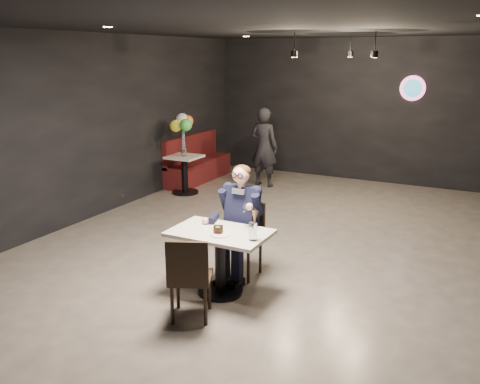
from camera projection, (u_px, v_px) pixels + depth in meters
The scene contains 17 objects.
floor at pixel (290, 248), 7.20m from camera, with size 9.00×9.00×0.00m, color gray.
wall_sign at pixel (413, 88), 10.16m from camera, with size 0.50×0.06×0.50m, color pink, non-canonical shape.
pendant_lights at pixel (341, 40), 8.17m from camera, with size 1.40×1.20×0.36m, color black.
main_table at pixel (220, 262), 5.76m from camera, with size 1.10×0.70×0.75m, color silver.
chair_far at pixel (242, 240), 6.21m from camera, with size 0.42×0.46×0.92m, color black.
chair_near at pixel (191, 276), 5.21m from camera, with size 0.42×0.46×0.92m, color black.
seated_man at pixel (242, 220), 6.14m from camera, with size 0.60×0.80×1.44m, color black.
dessert_plate at pixel (220, 234), 5.55m from camera, with size 0.24×0.24×0.01m, color white.
cake_slice at pixel (218, 230), 5.57m from camera, with size 0.10×0.08×0.07m, color black.
mint_leaf at pixel (218, 227), 5.52m from camera, with size 0.06×0.04×0.01m, color green.
sundae_glass at pixel (253, 231), 5.37m from camera, with size 0.09×0.09×0.19m, color silver.
wafer_cone at pixel (255, 217), 5.33m from camera, with size 0.07×0.07×0.14m, color tan.
booth_bench at pixel (198, 158), 10.92m from camera, with size 0.49×1.98×0.99m, color #400D0F.
side_table at pixel (185, 175), 9.96m from camera, with size 0.60×0.60×0.75m, color silver.
balloon_vase at pixel (184, 152), 9.84m from camera, with size 0.11×0.11×0.16m, color silver.
balloon_bunch at pixel (184, 130), 9.73m from camera, with size 0.43×0.43×0.71m, color #FFF635.
passerby at pixel (264, 147), 10.42m from camera, with size 0.59×0.39×1.62m, color black.
Camera 1 is at (2.45, -6.32, 2.66)m, focal length 38.00 mm.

